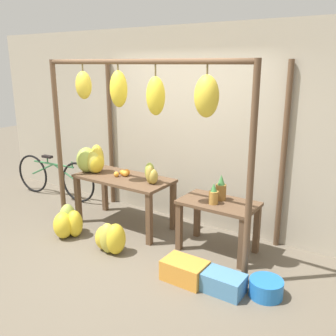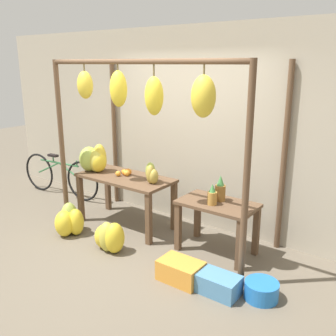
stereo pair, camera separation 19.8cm
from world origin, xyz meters
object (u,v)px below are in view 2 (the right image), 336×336
at_px(banana_pile_ground_left, 70,221).
at_px(fruit_crate_purple, 219,284).
at_px(banana_pile_ground_right, 109,237).
at_px(banana_pile_on_table, 95,160).
at_px(pineapple_cluster, 217,192).
at_px(orange_pile, 125,172).
at_px(parked_bicycle, 60,176).
at_px(papaya_pile, 151,174).
at_px(blue_bucket, 261,290).
at_px(fruit_crate_white, 181,271).

height_order(banana_pile_ground_left, fruit_crate_purple, banana_pile_ground_left).
bearing_deg(banana_pile_ground_left, banana_pile_ground_right, -2.21).
xyz_separation_m(banana_pile_on_table, pineapple_cluster, (1.98, 0.13, -0.13)).
bearing_deg(fruit_crate_purple, banana_pile_ground_left, 179.27).
relative_size(orange_pile, banana_pile_ground_left, 0.40).
relative_size(orange_pile, banana_pile_ground_right, 0.45).
relative_size(banana_pile_ground_left, parked_bicycle, 0.31).
distance_m(banana_pile_ground_left, papaya_pile, 1.32).
height_order(blue_bucket, parked_bicycle, parked_bicycle).
bearing_deg(pineapple_cluster, blue_bucket, -34.77).
bearing_deg(pineapple_cluster, fruit_crate_purple, -58.54).
bearing_deg(banana_pile_ground_left, fruit_crate_white, -1.91).
xyz_separation_m(papaya_pile, fruit_crate_purple, (1.45, -0.71, -0.76)).
bearing_deg(papaya_pile, blue_bucket, -16.37).
distance_m(orange_pile, fruit_crate_white, 1.84).
xyz_separation_m(banana_pile_ground_left, fruit_crate_white, (1.89, -0.06, -0.07)).
height_order(parked_bicycle, fruit_crate_purple, parked_bicycle).
xyz_separation_m(pineapple_cluster, papaya_pile, (-0.97, -0.06, 0.07)).
height_order(pineapple_cluster, banana_pile_ground_left, pineapple_cluster).
distance_m(banana_pile_ground_left, fruit_crate_white, 1.90).
height_order(banana_pile_on_table, papaya_pile, banana_pile_on_table).
distance_m(banana_pile_ground_left, fruit_crate_purple, 2.35).
distance_m(pineapple_cluster, fruit_crate_purple, 1.14).
bearing_deg(banana_pile_on_table, blue_bucket, -9.41).
relative_size(orange_pile, papaya_pile, 0.80).
bearing_deg(banana_pile_ground_right, parked_bicycle, 155.99).
bearing_deg(banana_pile_on_table, orange_pile, 13.16).
height_order(banana_pile_ground_right, blue_bucket, banana_pile_ground_right).
height_order(banana_pile_ground_left, blue_bucket, banana_pile_ground_left).
bearing_deg(fruit_crate_white, pineapple_cluster, 91.57).
relative_size(banana_pile_ground_left, banana_pile_ground_right, 1.13).
bearing_deg(parked_bicycle, orange_pile, -6.84).
bearing_deg(banana_pile_ground_left, orange_pile, 62.48).
relative_size(fruit_crate_white, papaya_pile, 1.73).
bearing_deg(banana_pile_ground_right, fruit_crate_white, -1.70).
bearing_deg(fruit_crate_white, orange_pile, 152.36).
distance_m(banana_pile_on_table, banana_pile_ground_right, 1.33).
xyz_separation_m(orange_pile, fruit_crate_purple, (1.97, -0.76, -0.68)).
bearing_deg(banana_pile_on_table, parked_bicycle, 165.79).
height_order(banana_pile_on_table, parked_bicycle, banana_pile_on_table).
xyz_separation_m(pineapple_cluster, parked_bicycle, (-3.27, 0.20, -0.42)).
bearing_deg(orange_pile, fruit_crate_white, -27.64).
relative_size(banana_pile_ground_right, parked_bicycle, 0.27).
relative_size(banana_pile_ground_right, fruit_crate_purple, 1.14).
height_order(banana_pile_on_table, fruit_crate_purple, banana_pile_on_table).
height_order(blue_bucket, fruit_crate_purple, fruit_crate_purple).
bearing_deg(pineapple_cluster, papaya_pile, -176.42).
distance_m(fruit_crate_white, blue_bucket, 0.87).
bearing_deg(parked_bicycle, banana_pile_ground_left, -33.93).
xyz_separation_m(pineapple_cluster, fruit_crate_purple, (0.47, -0.77, -0.69)).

